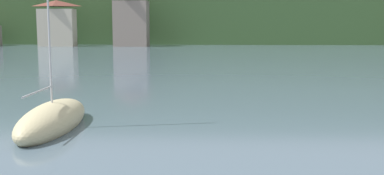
# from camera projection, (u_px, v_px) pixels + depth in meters

# --- Properties ---
(wooded_hillside) EXTENTS (352.00, 51.72, 37.34)m
(wooded_hillside) POSITION_uv_depth(u_px,v_px,m) (299.00, 8.00, 122.42)
(wooded_hillside) COLOR #38562D
(wooded_hillside) RESTS_ON ground_plane
(shore_building_westcentral) EXTENTS (7.01, 3.45, 8.66)m
(shore_building_westcentral) POSITION_uv_depth(u_px,v_px,m) (57.00, 24.00, 89.63)
(shore_building_westcentral) COLOR #BCB29E
(shore_building_westcentral) RESTS_ON ground_plane
(shore_building_central) EXTENTS (6.63, 5.01, 10.92)m
(shore_building_central) POSITION_uv_depth(u_px,v_px,m) (131.00, 18.00, 89.70)
(shore_building_central) COLOR gray
(shore_building_central) RESTS_ON ground_plane
(sailboat_mid_4) EXTENTS (2.09, 6.91, 9.96)m
(sailboat_mid_4) POSITION_uv_depth(u_px,v_px,m) (53.00, 120.00, 20.28)
(sailboat_mid_4) COLOR #CCBC8E
(sailboat_mid_4) RESTS_ON ground_plane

